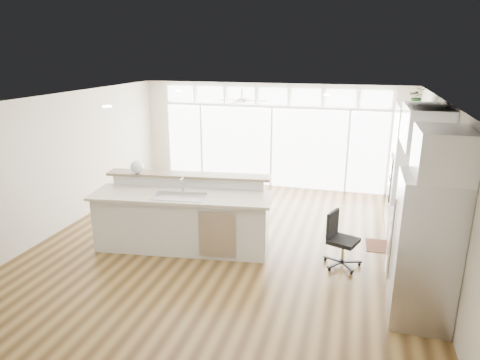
# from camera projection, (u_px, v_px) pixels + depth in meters

# --- Properties ---
(floor) EXTENTS (7.00, 8.00, 0.02)m
(floor) POSITION_uv_depth(u_px,v_px,m) (228.00, 248.00, 7.90)
(floor) COLOR #493216
(floor) RESTS_ON ground
(ceiling) EXTENTS (7.00, 8.00, 0.02)m
(ceiling) POSITION_uv_depth(u_px,v_px,m) (226.00, 100.00, 7.11)
(ceiling) COLOR white
(ceiling) RESTS_ON wall_back
(wall_back) EXTENTS (7.00, 0.04, 2.70)m
(wall_back) POSITION_uv_depth(u_px,v_px,m) (272.00, 136.00, 11.19)
(wall_back) COLOR beige
(wall_back) RESTS_ON floor
(wall_front) EXTENTS (7.00, 0.04, 2.70)m
(wall_front) POSITION_uv_depth(u_px,v_px,m) (95.00, 300.00, 3.82)
(wall_front) COLOR beige
(wall_front) RESTS_ON floor
(wall_left) EXTENTS (0.04, 8.00, 2.70)m
(wall_left) POSITION_uv_depth(u_px,v_px,m) (57.00, 164.00, 8.40)
(wall_left) COLOR beige
(wall_left) RESTS_ON floor
(wall_right) EXTENTS (0.04, 8.00, 2.70)m
(wall_right) POSITION_uv_depth(u_px,v_px,m) (443.00, 195.00, 6.61)
(wall_right) COLOR beige
(wall_right) RESTS_ON floor
(glass_wall) EXTENTS (5.80, 0.06, 2.08)m
(glass_wall) POSITION_uv_depth(u_px,v_px,m) (272.00, 147.00, 11.22)
(glass_wall) COLOR white
(glass_wall) RESTS_ON wall_back
(transom_row) EXTENTS (5.90, 0.06, 0.40)m
(transom_row) POSITION_uv_depth(u_px,v_px,m) (273.00, 96.00, 10.84)
(transom_row) COLOR white
(transom_row) RESTS_ON wall_back
(desk_window) EXTENTS (0.04, 0.85, 0.85)m
(desk_window) POSITION_uv_depth(u_px,v_px,m) (439.00, 177.00, 6.84)
(desk_window) COLOR silver
(desk_window) RESTS_ON wall_right
(ceiling_fan) EXTENTS (1.16, 1.16, 0.32)m
(ceiling_fan) POSITION_uv_depth(u_px,v_px,m) (242.00, 96.00, 9.89)
(ceiling_fan) COLOR white
(ceiling_fan) RESTS_ON ceiling
(recessed_lights) EXTENTS (3.40, 3.00, 0.02)m
(recessed_lights) POSITION_uv_depth(u_px,v_px,m) (230.00, 100.00, 7.30)
(recessed_lights) COLOR white
(recessed_lights) RESTS_ON ceiling
(oven_cabinet) EXTENTS (0.64, 1.20, 2.50)m
(oven_cabinet) POSITION_uv_depth(u_px,v_px,m) (409.00, 170.00, 8.38)
(oven_cabinet) COLOR silver
(oven_cabinet) RESTS_ON floor
(desk_nook) EXTENTS (0.72, 1.30, 0.76)m
(desk_nook) POSITION_uv_depth(u_px,v_px,m) (409.00, 241.00, 7.26)
(desk_nook) COLOR silver
(desk_nook) RESTS_ON floor
(upper_cabinets) EXTENTS (0.64, 1.30, 0.64)m
(upper_cabinets) POSITION_uv_depth(u_px,v_px,m) (426.00, 127.00, 6.68)
(upper_cabinets) COLOR silver
(upper_cabinets) RESTS_ON wall_right
(refrigerator) EXTENTS (0.76, 0.90, 2.00)m
(refrigerator) POSITION_uv_depth(u_px,v_px,m) (425.00, 250.00, 5.56)
(refrigerator) COLOR #B1B1B6
(refrigerator) RESTS_ON floor
(fridge_cabinet) EXTENTS (0.64, 0.90, 0.60)m
(fridge_cabinet) POSITION_uv_depth(u_px,v_px,m) (443.00, 153.00, 5.17)
(fridge_cabinet) COLOR silver
(fridge_cabinet) RESTS_ON wall_right
(framed_photos) EXTENTS (0.06, 0.22, 0.80)m
(framed_photos) POSITION_uv_depth(u_px,v_px,m) (432.00, 176.00, 7.45)
(framed_photos) COLOR black
(framed_photos) RESTS_ON wall_right
(kitchen_island) EXTENTS (3.35, 1.62, 1.28)m
(kitchen_island) POSITION_uv_depth(u_px,v_px,m) (182.00, 216.00, 7.70)
(kitchen_island) COLOR silver
(kitchen_island) RESTS_ON floor
(rug) EXTENTS (0.83, 0.61, 0.01)m
(rug) POSITION_uv_depth(u_px,v_px,m) (389.00, 247.00, 7.91)
(rug) COLOR #341910
(rug) RESTS_ON floor
(office_chair) EXTENTS (0.61, 0.59, 0.93)m
(office_chair) POSITION_uv_depth(u_px,v_px,m) (343.00, 241.00, 7.09)
(office_chair) COLOR black
(office_chair) RESTS_ON floor
(fishbowl) EXTENTS (0.30, 0.30, 0.25)m
(fishbowl) POSITION_uv_depth(u_px,v_px,m) (137.00, 167.00, 7.98)
(fishbowl) COLOR silver
(fishbowl) RESTS_ON kitchen_island
(monitor) EXTENTS (0.09, 0.49, 0.41)m
(monitor) POSITION_uv_depth(u_px,v_px,m) (408.00, 209.00, 7.11)
(monitor) COLOR black
(monitor) RESTS_ON desk_nook
(keyboard) EXTENTS (0.18, 0.37, 0.02)m
(keyboard) POSITION_uv_depth(u_px,v_px,m) (396.00, 219.00, 7.21)
(keyboard) COLOR white
(keyboard) RESTS_ON desk_nook
(potted_plant) EXTENTS (0.31, 0.34, 0.26)m
(potted_plant) POSITION_uv_depth(u_px,v_px,m) (417.00, 99.00, 7.98)
(potted_plant) COLOR #275D27
(potted_plant) RESTS_ON oven_cabinet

